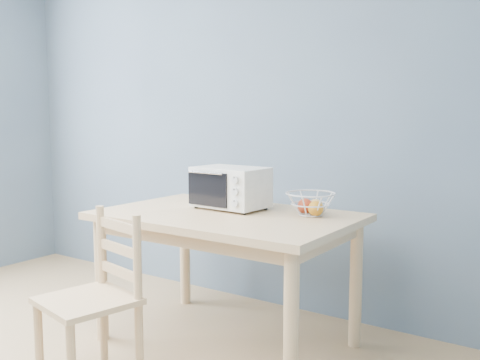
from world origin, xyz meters
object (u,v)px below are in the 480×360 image
Objects in this scene: toaster_oven at (228,187)px; fruit_basket at (311,204)px; dining_chair at (95,303)px; dining_table at (226,231)px.

toaster_oven is 1.40× the size of fruit_basket.
fruit_basket reaches higher than dining_chair.
fruit_basket is at bearing 68.90° from dining_chair.
toaster_oven is at bearing -171.86° from fruit_basket.
dining_chair is (-0.21, -0.76, -0.23)m from dining_table.
dining_table is at bearing -54.99° from toaster_oven.
dining_chair is (-0.13, -0.89, -0.46)m from toaster_oven.
dining_table is at bearing -154.81° from fruit_basket.
toaster_oven is 1.01m from dining_chair.
dining_chair is (-0.63, -0.96, -0.40)m from fruit_basket.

